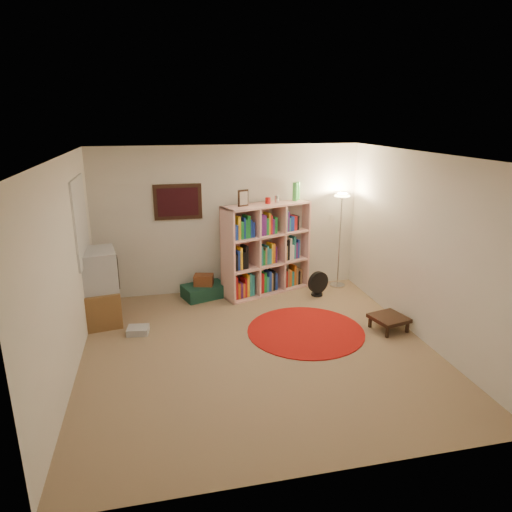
{
  "coord_description": "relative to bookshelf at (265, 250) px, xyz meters",
  "views": [
    {
      "loc": [
        -1.19,
        -5.25,
        2.94
      ],
      "look_at": [
        0.1,
        0.6,
        1.1
      ],
      "focal_mm": 32.0,
      "sensor_mm": 36.0,
      "label": 1
    }
  ],
  "objects": [
    {
      "name": "side_table",
      "position": [
        1.38,
        -1.84,
        -0.58
      ],
      "size": [
        0.55,
        0.55,
        0.21
      ],
      "rotation": [
        0.0,
        0.0,
        0.24
      ],
      "color": "black",
      "rests_on": "ground"
    },
    {
      "name": "paper_towel",
      "position": [
        -0.44,
        0.21,
        -0.63
      ],
      "size": [
        0.13,
        0.13,
        0.24
      ],
      "rotation": [
        0.0,
        0.0,
        0.14
      ],
      "color": "white",
      "rests_on": "ground"
    },
    {
      "name": "suitcase",
      "position": [
        -1.06,
        -0.03,
        -0.64
      ],
      "size": [
        0.8,
        0.64,
        0.22
      ],
      "rotation": [
        0.0,
        0.0,
        0.32
      ],
      "color": "#14392B",
      "rests_on": "ground"
    },
    {
      "name": "room",
      "position": [
        -0.62,
        -1.95,
        0.51
      ],
      "size": [
        4.54,
        4.54,
        2.54
      ],
      "color": "#8D7153",
      "rests_on": "ground"
    },
    {
      "name": "tv_stand",
      "position": [
        -2.65,
        -0.65,
        -0.22
      ],
      "size": [
        0.64,
        0.83,
        1.1
      ],
      "rotation": [
        0.0,
        0.0,
        0.17
      ],
      "color": "brown",
      "rests_on": "ground"
    },
    {
      "name": "dvd_box",
      "position": [
        -2.12,
        -1.19,
        -0.7
      ],
      "size": [
        0.32,
        0.28,
        0.1
      ],
      "rotation": [
        0.0,
        0.0,
        -0.13
      ],
      "color": "#B5B5BA",
      "rests_on": "ground"
    },
    {
      "name": "red_rug",
      "position": [
        0.21,
        -1.63,
        -0.74
      ],
      "size": [
        1.66,
        1.66,
        0.01
      ],
      "color": "#980E0B",
      "rests_on": "ground"
    },
    {
      "name": "floor_lamp",
      "position": [
        1.35,
        -0.01,
        0.66
      ],
      "size": [
        0.37,
        0.37,
        1.7
      ],
      "rotation": [
        0.0,
        0.0,
        -0.15
      ],
      "color": "silver",
      "rests_on": "ground"
    },
    {
      "name": "wicker_basket",
      "position": [
        -1.07,
        -0.04,
        -0.44
      ],
      "size": [
        0.36,
        0.29,
        0.18
      ],
      "rotation": [
        0.0,
        0.0,
        -0.25
      ],
      "color": "#5D2C17",
      "rests_on": "suitcase"
    },
    {
      "name": "floor_fan",
      "position": [
        0.84,
        -0.38,
        -0.54
      ],
      "size": [
        0.38,
        0.25,
        0.43
      ],
      "rotation": [
        0.0,
        0.0,
        0.32
      ],
      "color": "black",
      "rests_on": "ground"
    },
    {
      "name": "bookshelf",
      "position": [
        0.0,
        0.0,
        0.0
      ],
      "size": [
        1.61,
        0.97,
        1.86
      ],
      "rotation": [
        0.0,
        0.0,
        0.37
      ],
      "color": "#FFB8AA",
      "rests_on": "ground"
    }
  ]
}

